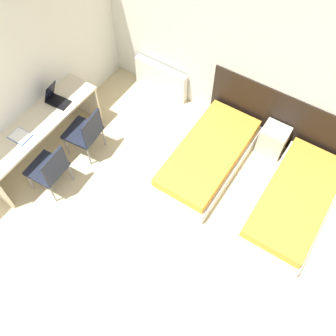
{
  "coord_description": "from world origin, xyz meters",
  "views": [
    {
      "loc": [
        1.55,
        -0.27,
        4.88
      ],
      "look_at": [
        0.0,
        2.09,
        0.55
      ],
      "focal_mm": 40.0,
      "sensor_mm": 36.0,
      "label": 1
    }
  ],
  "objects_px": {
    "nightstand": "(273,140)",
    "laptop": "(55,98)",
    "bed_near_door": "(294,201)",
    "bed_near_window": "(208,157)",
    "chair_near_notebook": "(49,168)",
    "chair_near_laptop": "(86,132)"
  },
  "relations": [
    {
      "from": "bed_near_window",
      "to": "chair_near_laptop",
      "type": "relative_size",
      "value": 2.18
    },
    {
      "from": "laptop",
      "to": "bed_near_door",
      "type": "bearing_deg",
      "value": 6.98
    },
    {
      "from": "bed_near_window",
      "to": "nightstand",
      "type": "height_order",
      "value": "nightstand"
    },
    {
      "from": "bed_near_door",
      "to": "nightstand",
      "type": "relative_size",
      "value": 3.82
    },
    {
      "from": "bed_near_door",
      "to": "chair_near_laptop",
      "type": "distance_m",
      "value": 3.21
    },
    {
      "from": "nightstand",
      "to": "chair_near_notebook",
      "type": "bearing_deg",
      "value": -135.11
    },
    {
      "from": "bed_near_window",
      "to": "bed_near_door",
      "type": "bearing_deg",
      "value": 0.0
    },
    {
      "from": "bed_near_door",
      "to": "laptop",
      "type": "height_order",
      "value": "laptop"
    },
    {
      "from": "bed_near_door",
      "to": "chair_near_notebook",
      "type": "xyz_separation_m",
      "value": [
        -3.09,
        -1.6,
        0.3
      ]
    },
    {
      "from": "laptop",
      "to": "nightstand",
      "type": "bearing_deg",
      "value": 22.94
    },
    {
      "from": "nightstand",
      "to": "chair_near_notebook",
      "type": "height_order",
      "value": "chair_near_notebook"
    },
    {
      "from": "chair_near_notebook",
      "to": "bed_near_door",
      "type": "bearing_deg",
      "value": 23.5
    },
    {
      "from": "chair_near_notebook",
      "to": "laptop",
      "type": "xyz_separation_m",
      "value": [
        -0.55,
        0.85,
        0.34
      ]
    },
    {
      "from": "bed_near_door",
      "to": "chair_near_notebook",
      "type": "relative_size",
      "value": 2.18
    },
    {
      "from": "bed_near_window",
      "to": "chair_near_laptop",
      "type": "height_order",
      "value": "chair_near_laptop"
    },
    {
      "from": "bed_near_window",
      "to": "chair_near_laptop",
      "type": "xyz_separation_m",
      "value": [
        -1.69,
        -0.81,
        0.3
      ]
    },
    {
      "from": "bed_near_door",
      "to": "chair_near_laptop",
      "type": "xyz_separation_m",
      "value": [
        -3.09,
        -0.81,
        0.3
      ]
    },
    {
      "from": "bed_near_door",
      "to": "chair_near_notebook",
      "type": "height_order",
      "value": "chair_near_notebook"
    },
    {
      "from": "bed_near_door",
      "to": "chair_near_laptop",
      "type": "relative_size",
      "value": 2.18
    },
    {
      "from": "chair_near_notebook",
      "to": "chair_near_laptop",
      "type": "bearing_deg",
      "value": 86.24
    },
    {
      "from": "nightstand",
      "to": "laptop",
      "type": "distance_m",
      "value": 3.36
    },
    {
      "from": "bed_near_window",
      "to": "bed_near_door",
      "type": "distance_m",
      "value": 1.41
    }
  ]
}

